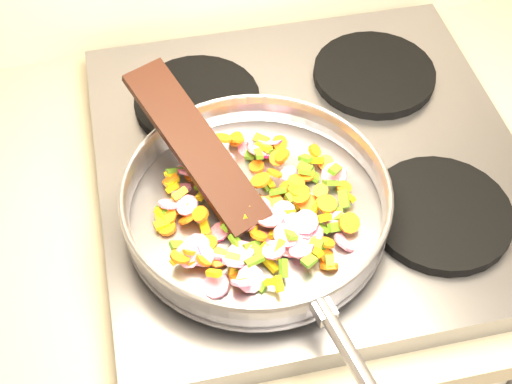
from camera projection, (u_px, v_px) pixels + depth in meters
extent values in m
cube|color=#939399|center=(310.00, 166.00, 1.03)|extent=(0.60, 0.60, 0.04)
cylinder|color=black|center=(233.00, 251.00, 0.90)|extent=(0.19, 0.19, 0.02)
cylinder|color=black|center=(440.00, 214.00, 0.94)|extent=(0.19, 0.19, 0.02)
cylinder|color=black|center=(197.00, 100.00, 1.08)|extent=(0.19, 0.19, 0.02)
cylinder|color=black|center=(374.00, 74.00, 1.11)|extent=(0.19, 0.19, 0.02)
cylinder|color=#9E9EA5|center=(256.00, 214.00, 0.93)|extent=(0.34, 0.34, 0.01)
torus|color=#9E9EA5|center=(256.00, 201.00, 0.91)|extent=(0.38, 0.38, 0.05)
torus|color=#9E9EA5|center=(256.00, 190.00, 0.89)|extent=(0.34, 0.34, 0.01)
cylinder|color=#9E9EA5|center=(362.00, 374.00, 0.74)|extent=(0.06, 0.19, 0.02)
cube|color=#9E9EA5|center=(323.00, 310.00, 0.79)|extent=(0.03, 0.03, 0.02)
cube|color=gold|center=(173.00, 188.00, 0.94)|extent=(0.02, 0.01, 0.02)
cylinder|color=#D8155A|center=(218.00, 253.00, 0.88)|extent=(0.03, 0.03, 0.02)
cylinder|color=orange|center=(315.00, 151.00, 0.97)|extent=(0.03, 0.03, 0.02)
cube|color=#508B1A|center=(335.00, 169.00, 0.94)|extent=(0.02, 0.02, 0.01)
cylinder|color=orange|center=(240.00, 276.00, 0.85)|extent=(0.04, 0.03, 0.02)
cylinder|color=orange|center=(188.00, 218.00, 0.90)|extent=(0.03, 0.02, 0.03)
cube|color=gold|center=(161.00, 214.00, 0.91)|extent=(0.02, 0.02, 0.02)
cube|color=#508B1A|center=(193.00, 211.00, 0.92)|extent=(0.02, 0.02, 0.01)
cube|color=gold|center=(162.00, 225.00, 0.90)|extent=(0.02, 0.01, 0.01)
cube|color=gold|center=(297.00, 199.00, 0.93)|extent=(0.02, 0.02, 0.01)
cube|color=#508B1A|center=(305.00, 171.00, 0.95)|extent=(0.02, 0.02, 0.02)
cube|color=gold|center=(242.00, 182.00, 0.95)|extent=(0.01, 0.03, 0.02)
cube|color=#508B1A|center=(215.00, 155.00, 0.97)|extent=(0.02, 0.02, 0.02)
cube|color=#508B1A|center=(320.00, 243.00, 0.88)|extent=(0.02, 0.02, 0.01)
cube|color=gold|center=(348.00, 196.00, 0.93)|extent=(0.02, 0.03, 0.02)
cylinder|color=orange|center=(190.00, 157.00, 0.96)|extent=(0.03, 0.03, 0.03)
cylinder|color=orange|center=(263.00, 206.00, 0.91)|extent=(0.03, 0.03, 0.02)
cube|color=#508B1A|center=(317.00, 243.00, 0.87)|extent=(0.02, 0.02, 0.01)
cylinder|color=orange|center=(296.00, 182.00, 0.94)|extent=(0.03, 0.03, 0.01)
cylinder|color=orange|center=(181.00, 208.00, 0.92)|extent=(0.03, 0.03, 0.03)
cube|color=gold|center=(279.00, 284.00, 0.84)|extent=(0.01, 0.02, 0.02)
cube|color=gold|center=(278.00, 234.00, 0.89)|extent=(0.02, 0.02, 0.02)
cylinder|color=#D8155A|center=(210.00, 158.00, 0.97)|extent=(0.04, 0.03, 0.03)
cube|color=#508B1A|center=(290.00, 234.00, 0.88)|extent=(0.02, 0.02, 0.02)
cylinder|color=#D8155A|center=(169.00, 204.00, 0.91)|extent=(0.04, 0.03, 0.02)
cylinder|color=orange|center=(274.00, 173.00, 0.94)|extent=(0.02, 0.03, 0.02)
cylinder|color=orange|center=(308.00, 204.00, 0.92)|extent=(0.04, 0.04, 0.02)
cylinder|color=#D8155A|center=(197.00, 247.00, 0.88)|extent=(0.05, 0.05, 0.01)
cube|color=gold|center=(288.00, 210.00, 0.91)|extent=(0.02, 0.03, 0.01)
cylinder|color=orange|center=(230.00, 224.00, 0.90)|extent=(0.03, 0.02, 0.03)
cylinder|color=orange|center=(238.00, 140.00, 0.98)|extent=(0.03, 0.03, 0.02)
cube|color=gold|center=(172.00, 182.00, 0.94)|extent=(0.02, 0.02, 0.01)
cylinder|color=orange|center=(167.00, 227.00, 0.90)|extent=(0.03, 0.03, 0.01)
cube|color=#508B1A|center=(246.00, 213.00, 0.91)|extent=(0.02, 0.02, 0.01)
cylinder|color=orange|center=(208.00, 243.00, 0.88)|extent=(0.02, 0.02, 0.01)
cube|color=gold|center=(293.00, 202.00, 0.92)|extent=(0.02, 0.03, 0.01)
cylinder|color=#D8155A|center=(338.00, 221.00, 0.90)|extent=(0.04, 0.03, 0.02)
cube|color=gold|center=(245.00, 216.00, 0.89)|extent=(0.03, 0.02, 0.01)
cylinder|color=orange|center=(301.00, 196.00, 0.91)|extent=(0.03, 0.03, 0.01)
cube|color=#508B1A|center=(335.00, 227.00, 0.90)|extent=(0.02, 0.02, 0.02)
cylinder|color=#D8155A|center=(241.00, 282.00, 0.84)|extent=(0.04, 0.03, 0.02)
cube|color=#508B1A|center=(257.00, 251.00, 0.87)|extent=(0.02, 0.02, 0.01)
cube|color=#508B1A|center=(259.00, 285.00, 0.85)|extent=(0.02, 0.02, 0.01)
cylinder|color=orange|center=(170.00, 179.00, 0.94)|extent=(0.03, 0.02, 0.03)
cube|color=gold|center=(314.00, 160.00, 0.96)|extent=(0.03, 0.02, 0.02)
cylinder|color=orange|center=(344.00, 187.00, 0.94)|extent=(0.03, 0.03, 0.01)
cube|color=#508B1A|center=(211.00, 173.00, 0.96)|extent=(0.02, 0.02, 0.02)
cube|color=#508B1A|center=(232.00, 257.00, 0.86)|extent=(0.02, 0.02, 0.01)
cylinder|color=#D8155A|center=(286.00, 235.00, 0.88)|extent=(0.05, 0.05, 0.01)
cube|color=#508B1A|center=(288.00, 219.00, 0.91)|extent=(0.01, 0.02, 0.02)
cube|color=gold|center=(270.00, 264.00, 0.87)|extent=(0.02, 0.03, 0.01)
cylinder|color=orange|center=(236.00, 139.00, 0.99)|extent=(0.03, 0.03, 0.02)
cylinder|color=orange|center=(200.00, 214.00, 0.89)|extent=(0.02, 0.02, 0.02)
cube|color=#508B1A|center=(182.00, 206.00, 0.92)|extent=(0.02, 0.02, 0.02)
cylinder|color=orange|center=(260.00, 180.00, 0.93)|extent=(0.04, 0.04, 0.02)
cube|color=gold|center=(236.00, 273.00, 0.86)|extent=(0.02, 0.01, 0.02)
cylinder|color=#D8155A|center=(241.00, 252.00, 0.87)|extent=(0.04, 0.04, 0.01)
cube|color=gold|center=(273.00, 154.00, 0.98)|extent=(0.03, 0.01, 0.01)
cylinder|color=orange|center=(320.00, 191.00, 0.92)|extent=(0.03, 0.03, 0.01)
cylinder|color=orange|center=(327.00, 204.00, 0.91)|extent=(0.03, 0.03, 0.01)
cube|color=gold|center=(202.00, 195.00, 0.92)|extent=(0.02, 0.02, 0.01)
cube|color=#508B1A|center=(175.00, 170.00, 0.95)|extent=(0.02, 0.02, 0.02)
cylinder|color=orange|center=(349.00, 223.00, 0.90)|extent=(0.03, 0.03, 0.02)
cube|color=#508B1A|center=(261.00, 139.00, 0.99)|extent=(0.02, 0.03, 0.01)
cylinder|color=orange|center=(191.00, 250.00, 0.86)|extent=(0.03, 0.03, 0.02)
cylinder|color=#D8155A|center=(306.00, 222.00, 0.89)|extent=(0.04, 0.04, 0.02)
cube|color=gold|center=(300.00, 194.00, 0.93)|extent=(0.03, 0.02, 0.01)
cube|color=gold|center=(241.00, 214.00, 0.89)|extent=(0.02, 0.03, 0.02)
cylinder|color=#D8155A|center=(274.00, 250.00, 0.86)|extent=(0.04, 0.04, 0.01)
cube|color=#508B1A|center=(338.00, 214.00, 0.91)|extent=(0.02, 0.02, 0.01)
cube|color=#508B1A|center=(344.00, 199.00, 0.92)|extent=(0.02, 0.03, 0.02)
cylinder|color=#D8155A|center=(345.00, 242.00, 0.89)|extent=(0.03, 0.04, 0.03)
cube|color=#508B1A|center=(296.00, 231.00, 0.90)|extent=(0.02, 0.02, 0.01)
cylinder|color=orange|center=(329.00, 266.00, 0.87)|extent=(0.03, 0.03, 0.03)
cube|color=#508B1A|center=(274.00, 198.00, 0.94)|extent=(0.02, 0.02, 0.01)
cylinder|color=orange|center=(192.00, 258.00, 0.87)|extent=(0.03, 0.03, 0.02)
cube|color=gold|center=(315.00, 251.00, 0.87)|extent=(0.02, 0.03, 0.02)
cube|color=#508B1A|center=(244.00, 206.00, 0.91)|extent=(0.03, 0.02, 0.02)
cylinder|color=#D8155A|center=(290.00, 176.00, 0.96)|extent=(0.04, 0.03, 0.03)
cylinder|color=orange|center=(205.00, 258.00, 0.86)|extent=(0.03, 0.03, 0.02)
cylinder|color=#D8155A|center=(212.00, 171.00, 0.95)|extent=(0.05, 0.04, 0.02)
cylinder|color=orange|center=(192.00, 175.00, 0.96)|extent=(0.03, 0.03, 0.01)
cube|color=#508B1A|center=(294.00, 196.00, 0.92)|extent=(0.03, 0.02, 0.01)
cylinder|color=#D8155A|center=(203.00, 255.00, 0.86)|extent=(0.04, 0.03, 0.03)
cylinder|color=#D8155A|center=(227.00, 196.00, 0.94)|extent=(0.04, 0.04, 0.03)
cylinder|color=orange|center=(257.00, 167.00, 0.97)|extent=(0.03, 0.03, 0.01)
cube|color=#508B1A|center=(332.00, 183.00, 0.94)|extent=(0.03, 0.02, 0.02)
cylinder|color=#D8155A|center=(181.00, 189.00, 0.94)|extent=(0.04, 0.04, 0.02)
cylinder|color=orange|center=(287.00, 189.00, 0.94)|extent=(0.03, 0.03, 0.02)
cube|color=#508B1A|center=(162.00, 210.00, 0.91)|extent=(0.02, 0.02, 0.01)
cube|color=gold|center=(213.00, 146.00, 0.97)|extent=(0.02, 0.02, 0.02)
cube|color=#508B1A|center=(251.00, 153.00, 0.98)|extent=(0.02, 0.02, 0.01)
cylinder|color=orange|center=(327.00, 243.00, 0.88)|extent=(0.03, 0.02, 0.02)
cube|color=#508B1A|center=(231.00, 226.00, 0.89)|extent=(0.02, 0.02, 0.01)
cylinder|color=#D8155A|center=(263.00, 240.00, 0.90)|extent=(0.04, 0.04, 0.00)
cube|color=#508B1A|center=(284.00, 268.00, 0.85)|extent=(0.01, 0.02, 0.02)
cylinder|color=#D8155A|center=(232.00, 262.00, 0.85)|extent=(0.03, 0.03, 0.03)
cylinder|color=orange|center=(282.00, 156.00, 0.96)|extent=(0.03, 0.03, 0.02)
cylinder|color=#D8155A|center=(187.00, 205.00, 0.91)|extent=(0.04, 0.04, 0.02)
cylinder|color=orange|center=(278.00, 158.00, 0.96)|extent=(0.03, 0.03, 0.02)
cylinder|color=#D8155A|center=(260.00, 209.00, 0.91)|extent=(0.04, 0.05, 0.03)
cube|color=gold|center=(172.00, 176.00, 0.95)|extent=(0.02, 0.02, 0.01)
cube|color=gold|center=(278.00, 250.00, 0.86)|extent=(0.02, 0.03, 0.02)
cube|color=#508B1A|center=(309.00, 261.00, 0.85)|extent=(0.02, 0.02, 0.01)
cube|color=#508B1A|center=(258.00, 154.00, 0.96)|extent=(0.01, 0.02, 0.01)
cylinder|color=#D8155A|center=(307.00, 228.00, 0.89)|extent=(0.03, 0.03, 0.02)
cube|color=#508B1A|center=(252.00, 246.00, 0.88)|extent=(0.03, 0.02, 0.02)
cube|color=#508B1A|center=(227.00, 225.00, 0.89)|extent=(0.02, 0.02, 0.02)
cube|color=gold|center=(254.00, 225.00, 0.90)|extent=(0.02, 0.03, 0.01)
cylinder|color=orange|center=(259.00, 235.00, 0.88)|extent=(0.02, 0.03, 0.02)
cylinder|color=#D8155A|center=(270.00, 139.00, 0.99)|extent=(0.05, 0.05, 0.02)
cube|color=gold|center=(262.00, 251.00, 0.87)|extent=(0.02, 0.02, 0.02)
cylinder|color=#D8155A|center=(295.00, 222.00, 0.89)|extent=(0.04, 0.04, 0.01)
cylinder|color=#D8155A|center=(250.00, 147.00, 0.99)|extent=(0.05, 0.05, 0.02)
cylinder|color=#D8155A|center=(220.00, 231.00, 0.90)|extent=(0.03, 0.03, 0.02)
cube|color=#508B1A|center=(202.00, 186.00, 0.93)|extent=(0.02, 0.02, 0.01)
cube|color=gold|center=(270.00, 182.00, 0.95)|extent=(0.01, 0.02, 0.01)
cylinder|color=#D8155A|center=(216.00, 285.00, 0.85)|extent=(0.04, 0.04, 0.01)
cylinder|color=orange|center=(202.00, 255.00, 0.87)|extent=(0.02, 0.02, 0.01)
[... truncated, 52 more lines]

